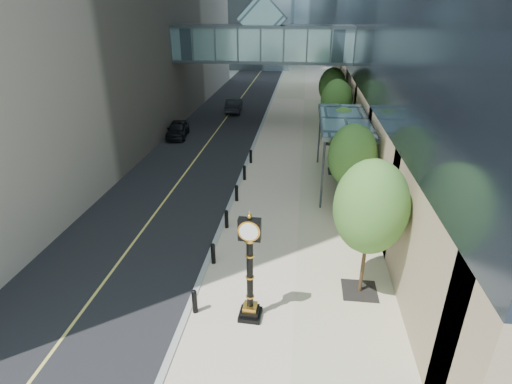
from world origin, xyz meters
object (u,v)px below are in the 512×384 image
pedestrian (353,176)px  car_near (178,129)px  car_far (234,105)px  street_clock (250,275)px

pedestrian → car_near: (-14.23, 9.78, -0.29)m
car_near → car_far: 10.46m
street_clock → car_far: bearing=103.2°
pedestrian → car_far: bearing=-63.3°
street_clock → car_near: bearing=115.7°
street_clock → car_far: (-6.03, 31.73, -1.18)m
car_near → street_clock: bearing=-74.0°
car_near → pedestrian: bearing=-41.8°
street_clock → pedestrian: (4.85, 12.03, -0.92)m
pedestrian → car_far: pedestrian is taller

